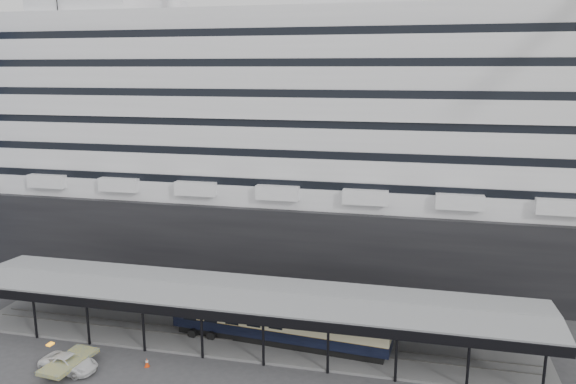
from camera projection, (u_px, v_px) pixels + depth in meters
The scene contains 6 objects.
ground at pixel (229, 367), 49.80m from camera, with size 200.00×200.00×0.00m, color #37373A.
cruise_ship at pixel (303, 125), 76.29m from camera, with size 130.00×30.00×43.90m.
platform_canopy at pixel (246, 318), 54.05m from camera, with size 56.00×9.18×5.30m.
port_truck at pixel (69, 363), 48.95m from camera, with size 2.38×5.17×1.44m, color silver.
pullman_carriage at pixel (279, 320), 53.28m from camera, with size 21.44×4.67×20.89m.
traffic_cone_left at pixel (147, 362), 49.72m from camera, with size 0.53×0.53×0.81m.
Camera 1 is at (15.32, -42.95, 25.86)m, focal length 35.00 mm.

